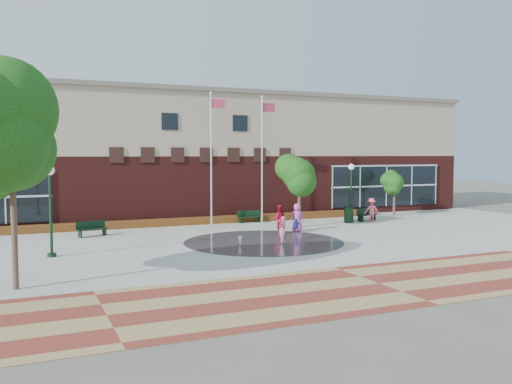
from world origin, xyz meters
name	(u,v)px	position (x,y,z in m)	size (l,w,h in m)	color
ground	(290,252)	(0.00, 0.00, 0.00)	(120.00, 120.00, 0.00)	#666056
plaza_concrete	(256,240)	(0.00, 4.00, 0.00)	(46.00, 18.00, 0.01)	#A8A8A0
paver_band	(379,284)	(0.00, -7.00, 0.00)	(46.00, 6.00, 0.01)	maroon
splash_pad	(264,242)	(0.00, 3.00, 0.00)	(8.40, 8.40, 0.01)	#383A3D
library_building	(185,154)	(0.00, 17.48, 4.64)	(44.40, 10.40, 9.20)	#541D1B
flower_bed	(211,223)	(0.00, 11.60, 0.00)	(26.00, 1.20, 0.40)	#9E130E
flagpole_left	(212,152)	(-0.31, 10.38, 4.81)	(1.01, 0.18, 8.63)	white
flagpole_right	(263,152)	(3.28, 10.37, 4.77)	(1.05, 0.17, 8.54)	white
lamp_left	(50,200)	(-10.45, 3.13, 2.57)	(0.44, 0.44, 4.13)	black
lamp_right	(351,186)	(9.19, 8.68, 2.47)	(0.42, 0.42, 3.98)	black
bench_left	(92,232)	(-8.02, 8.68, 0.28)	(1.80, 1.00, 0.87)	black
bench_mid	(249,219)	(2.49, 10.78, 0.27)	(1.70, 0.67, 0.83)	black
bench_right	(367,217)	(10.31, 8.41, 0.29)	(1.83, 1.09, 0.89)	black
trash_can	(349,214)	(8.67, 8.14, 0.57)	(0.68, 0.68, 1.11)	black
tree_big_left	(11,132)	(-11.91, -2.67, 5.37)	(4.70, 4.70, 7.51)	#473329
tree_mid	(299,172)	(4.49, 7.43, 3.49)	(2.84, 2.84, 4.79)	#473329
tree_small_right	(395,183)	(14.24, 10.45, 2.49)	(2.00, 2.00, 3.41)	#473329
water_jet_a	(282,244)	(0.62, 2.08, 0.00)	(0.37, 0.37, 0.72)	white
water_jet_b	(240,246)	(-1.52, 2.55, 0.00)	(0.20, 0.20, 0.45)	white
child_splash	(283,229)	(0.98, 2.74, 0.68)	(0.50, 0.33, 1.36)	#F15581
adult_red	(279,219)	(2.17, 5.59, 0.85)	(0.82, 0.64, 1.69)	#AA1024
adult_pink	(297,218)	(3.44, 5.73, 0.85)	(0.84, 0.54, 1.71)	#D350AB
child_blue	(297,226)	(3.07, 5.07, 0.44)	(0.52, 0.22, 0.88)	#1F2EB7
person_bench	(372,210)	(10.27, 7.78, 0.83)	(1.07, 0.61, 1.65)	#E2526B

